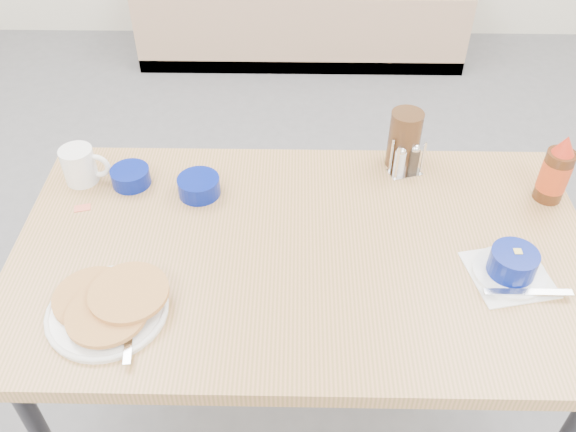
{
  "coord_description": "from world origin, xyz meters",
  "views": [
    {
      "loc": [
        -0.02,
        -0.78,
        1.8
      ],
      "look_at": [
        -0.04,
        0.3,
        0.82
      ],
      "focal_mm": 38.0,
      "sensor_mm": 36.0,
      "label": 1
    }
  ],
  "objects_px": {
    "butter_bowl": "(199,186)",
    "amber_tumbler": "(404,139)",
    "condiment_caddy": "(406,162)",
    "creamer_bowl": "(131,177)",
    "syrup_bottle": "(556,172)",
    "grits_setting": "(512,266)",
    "coffee_mug": "(81,165)",
    "dining_table": "(303,266)",
    "pancake_plate": "(109,306)"
  },
  "relations": [
    {
      "from": "butter_bowl",
      "to": "amber_tumbler",
      "type": "height_order",
      "value": "amber_tumbler"
    },
    {
      "from": "amber_tumbler",
      "to": "condiment_caddy",
      "type": "relative_size",
      "value": 1.54
    },
    {
      "from": "creamer_bowl",
      "to": "syrup_bottle",
      "type": "height_order",
      "value": "syrup_bottle"
    },
    {
      "from": "grits_setting",
      "to": "amber_tumbler",
      "type": "height_order",
      "value": "amber_tumbler"
    },
    {
      "from": "amber_tumbler",
      "to": "syrup_bottle",
      "type": "height_order",
      "value": "syrup_bottle"
    },
    {
      "from": "butter_bowl",
      "to": "coffee_mug",
      "type": "bearing_deg",
      "value": 170.97
    },
    {
      "from": "creamer_bowl",
      "to": "condiment_caddy",
      "type": "height_order",
      "value": "condiment_caddy"
    },
    {
      "from": "dining_table",
      "to": "coffee_mug",
      "type": "distance_m",
      "value": 0.66
    },
    {
      "from": "dining_table",
      "to": "butter_bowl",
      "type": "bearing_deg",
      "value": 144.01
    },
    {
      "from": "syrup_bottle",
      "to": "condiment_caddy",
      "type": "bearing_deg",
      "value": 164.85
    },
    {
      "from": "syrup_bottle",
      "to": "dining_table",
      "type": "bearing_deg",
      "value": -162.69
    },
    {
      "from": "coffee_mug",
      "to": "butter_bowl",
      "type": "relative_size",
      "value": 1.17
    },
    {
      "from": "pancake_plate",
      "to": "condiment_caddy",
      "type": "distance_m",
      "value": 0.86
    },
    {
      "from": "pancake_plate",
      "to": "grits_setting",
      "type": "height_order",
      "value": "grits_setting"
    },
    {
      "from": "dining_table",
      "to": "syrup_bottle",
      "type": "relative_size",
      "value": 7.22
    },
    {
      "from": "coffee_mug",
      "to": "dining_table",
      "type": "bearing_deg",
      "value": -22.82
    },
    {
      "from": "coffee_mug",
      "to": "creamer_bowl",
      "type": "distance_m",
      "value": 0.14
    },
    {
      "from": "dining_table",
      "to": "condiment_caddy",
      "type": "xyz_separation_m",
      "value": [
        0.28,
        0.3,
        0.1
      ]
    },
    {
      "from": "coffee_mug",
      "to": "amber_tumbler",
      "type": "distance_m",
      "value": 0.87
    },
    {
      "from": "grits_setting",
      "to": "creamer_bowl",
      "type": "relative_size",
      "value": 2.18
    },
    {
      "from": "dining_table",
      "to": "coffee_mug",
      "type": "relative_size",
      "value": 10.79
    },
    {
      "from": "coffee_mug",
      "to": "syrup_bottle",
      "type": "bearing_deg",
      "value": -2.36
    },
    {
      "from": "butter_bowl",
      "to": "syrup_bottle",
      "type": "relative_size",
      "value": 0.57
    },
    {
      "from": "dining_table",
      "to": "amber_tumbler",
      "type": "xyz_separation_m",
      "value": [
        0.27,
        0.34,
        0.14
      ]
    },
    {
      "from": "coffee_mug",
      "to": "condiment_caddy",
      "type": "distance_m",
      "value": 0.88
    },
    {
      "from": "dining_table",
      "to": "pancake_plate",
      "type": "relative_size",
      "value": 5.15
    },
    {
      "from": "amber_tumbler",
      "to": "syrup_bottle",
      "type": "distance_m",
      "value": 0.39
    },
    {
      "from": "creamer_bowl",
      "to": "dining_table",
      "type": "bearing_deg",
      "value": -27.21
    },
    {
      "from": "butter_bowl",
      "to": "amber_tumbler",
      "type": "bearing_deg",
      "value": 14.37
    },
    {
      "from": "grits_setting",
      "to": "butter_bowl",
      "type": "height_order",
      "value": "grits_setting"
    },
    {
      "from": "dining_table",
      "to": "grits_setting",
      "type": "bearing_deg",
      "value": -9.59
    },
    {
      "from": "coffee_mug",
      "to": "grits_setting",
      "type": "distance_m",
      "value": 1.12
    },
    {
      "from": "dining_table",
      "to": "coffee_mug",
      "type": "bearing_deg",
      "value": 157.18
    },
    {
      "from": "dining_table",
      "to": "grits_setting",
      "type": "xyz_separation_m",
      "value": [
        0.47,
        -0.08,
        0.09
      ]
    },
    {
      "from": "pancake_plate",
      "to": "amber_tumbler",
      "type": "relative_size",
      "value": 1.65
    },
    {
      "from": "dining_table",
      "to": "syrup_bottle",
      "type": "xyz_separation_m",
      "value": [
        0.64,
        0.2,
        0.15
      ]
    },
    {
      "from": "condiment_caddy",
      "to": "grits_setting",
      "type": "bearing_deg",
      "value": -80.34
    },
    {
      "from": "syrup_bottle",
      "to": "creamer_bowl",
      "type": "bearing_deg",
      "value": 177.99
    },
    {
      "from": "pancake_plate",
      "to": "amber_tumbler",
      "type": "height_order",
      "value": "amber_tumbler"
    },
    {
      "from": "grits_setting",
      "to": "amber_tumbler",
      "type": "xyz_separation_m",
      "value": [
        -0.2,
        0.42,
        0.05
      ]
    },
    {
      "from": "pancake_plate",
      "to": "grits_setting",
      "type": "distance_m",
      "value": 0.9
    },
    {
      "from": "grits_setting",
      "to": "butter_bowl",
      "type": "xyz_separation_m",
      "value": [
        -0.75,
        0.28,
        -0.01
      ]
    },
    {
      "from": "creamer_bowl",
      "to": "pancake_plate",
      "type": "bearing_deg",
      "value": -84.37
    },
    {
      "from": "pancake_plate",
      "to": "amber_tumbler",
      "type": "distance_m",
      "value": 0.88
    },
    {
      "from": "dining_table",
      "to": "syrup_bottle",
      "type": "bearing_deg",
      "value": 17.31
    },
    {
      "from": "creamer_bowl",
      "to": "condiment_caddy",
      "type": "relative_size",
      "value": 0.96
    },
    {
      "from": "coffee_mug",
      "to": "creamer_bowl",
      "type": "bearing_deg",
      "value": -5.32
    },
    {
      "from": "condiment_caddy",
      "to": "syrup_bottle",
      "type": "bearing_deg",
      "value": -32.48
    },
    {
      "from": "grits_setting",
      "to": "syrup_bottle",
      "type": "relative_size",
      "value": 1.16
    },
    {
      "from": "pancake_plate",
      "to": "condiment_caddy",
      "type": "bearing_deg",
      "value": 35.42
    }
  ]
}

